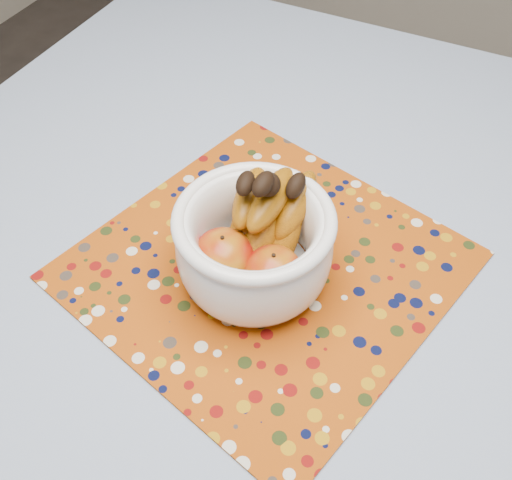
# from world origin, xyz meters

# --- Properties ---
(table) EXTENTS (1.20, 1.20, 0.75)m
(table) POSITION_xyz_m (0.00, 0.00, 0.67)
(table) COLOR brown
(table) RESTS_ON ground
(tablecloth) EXTENTS (1.32, 1.32, 0.01)m
(tablecloth) POSITION_xyz_m (0.00, 0.00, 0.76)
(tablecloth) COLOR #6179A2
(tablecloth) RESTS_ON table
(placemat) EXTENTS (0.56, 0.56, 0.00)m
(placemat) POSITION_xyz_m (-0.03, -0.03, 0.76)
(placemat) COLOR #9C3E08
(placemat) RESTS_ON tablecloth
(fruit_bowl) EXTENTS (0.20, 0.22, 0.18)m
(fruit_bowl) POSITION_xyz_m (-0.03, -0.05, 0.84)
(fruit_bowl) COLOR white
(fruit_bowl) RESTS_ON placemat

